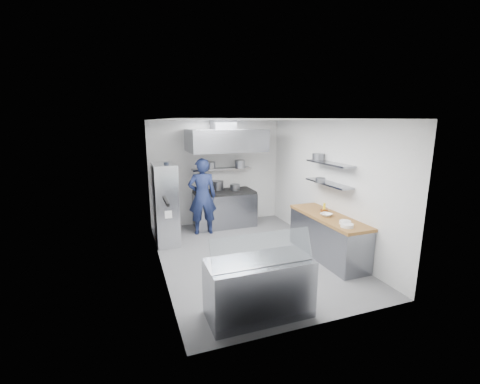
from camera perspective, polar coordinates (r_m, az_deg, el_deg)
name	(u,v)px	position (r m, az deg, el deg)	size (l,w,h in m)	color
floor	(250,256)	(6.89, 1.73, -11.24)	(5.00, 5.00, 0.00)	#5F5F61
ceiling	(251,120)	(6.31, 1.90, 12.75)	(5.00, 5.00, 0.00)	silver
wall_back	(216,173)	(8.79, -4.23, 3.47)	(3.60, 0.02, 2.80)	white
wall_front	(321,229)	(4.31, 14.24, -6.43)	(3.60, 0.02, 2.80)	white
wall_left	(159,198)	(6.04, -14.27, -1.02)	(5.00, 0.02, 2.80)	white
wall_right	(326,185)	(7.30, 15.06, 1.23)	(5.00, 0.02, 2.80)	white
gas_range	(225,209)	(8.64, -2.77, -3.11)	(1.60, 0.80, 0.90)	gray
cooktop	(224,192)	(8.52, -2.80, 0.00)	(1.57, 0.78, 0.06)	black
stock_pot_left	(203,186)	(8.65, -6.51, 1.00)	(0.25, 0.25, 0.20)	slate
stock_pot_mid	(217,185)	(8.68, -4.07, 1.22)	(0.34, 0.34, 0.24)	slate
stock_pot_right	(235,187)	(8.59, -0.89, 0.86)	(0.26, 0.26, 0.16)	slate
over_range_shelf	(221,169)	(8.64, -3.31, 4.14)	(1.60, 0.30, 0.04)	gray
shelf_pot_a	(210,165)	(8.51, -5.33, 4.72)	(0.27, 0.27, 0.18)	slate
shelf_pot_b	(240,164)	(8.55, 0.00, 4.95)	(0.27, 0.27, 0.22)	slate
extractor_hood	(226,140)	(8.17, -2.54, 9.17)	(1.90, 1.15, 0.55)	gray
hood_duct	(223,125)	(8.37, -3.03, 11.84)	(0.55, 0.55, 0.24)	slate
red_firebox	(170,175)	(8.48, -12.29, 3.03)	(0.22, 0.10, 0.26)	#B2230E
chef	(202,196)	(7.97, -6.71, -0.80)	(0.69, 0.46, 1.90)	#18224A
wire_rack	(166,204)	(7.50, -13.10, -2.10)	(0.50, 0.90, 1.85)	silver
rack_bin_a	(168,213)	(7.19, -12.70, -3.75)	(0.15, 0.19, 0.17)	white
rack_bin_b	(164,187)	(7.55, -13.37, 0.90)	(0.15, 0.19, 0.17)	yellow
rack_jar	(166,166)	(7.23, -12.95, 4.45)	(0.11, 0.11, 0.18)	black
knife_strip	(166,201)	(5.14, -13.04, -1.58)	(0.04, 0.55, 0.05)	black
prep_counter_base	(327,238)	(6.91, 15.25, -7.86)	(0.62, 2.00, 0.84)	gray
prep_counter_top	(329,217)	(6.77, 15.47, -4.29)	(0.65, 2.04, 0.06)	brown
plate_stack_a	(347,225)	(6.13, 18.49, -5.66)	(0.23, 0.23, 0.06)	white
plate_stack_b	(345,222)	(6.30, 18.18, -5.15)	(0.21, 0.21, 0.06)	white
copper_pan	(324,210)	(7.02, 14.74, -3.13)	(0.16, 0.16, 0.06)	#B56F33
squeeze_bottle	(324,207)	(7.00, 14.76, -2.66)	(0.05, 0.05, 0.18)	yellow
mixing_bowl	(326,215)	(6.70, 15.07, -3.92)	(0.23, 0.23, 0.06)	white
wall_shelf_lower	(328,183)	(6.95, 15.43, 1.50)	(0.30, 1.30, 0.04)	gray
wall_shelf_upper	(330,163)	(6.89, 15.63, 4.93)	(0.30, 1.30, 0.04)	gray
shelf_pot_c	(320,180)	(6.87, 14.12, 2.04)	(0.20, 0.20, 0.10)	slate
shelf_pot_d	(318,157)	(7.29, 13.72, 6.14)	(0.26, 0.26, 0.14)	slate
display_case	(259,288)	(4.82, 3.37, -16.66)	(1.50, 0.70, 0.85)	gray
display_glass	(263,249)	(4.44, 4.10, -10.07)	(1.47, 0.02, 0.45)	silver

